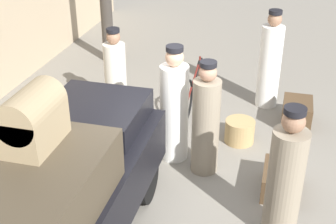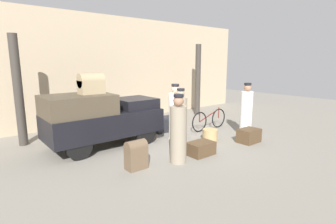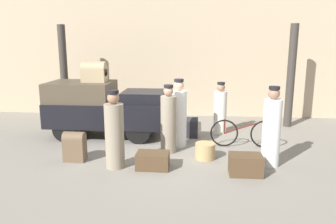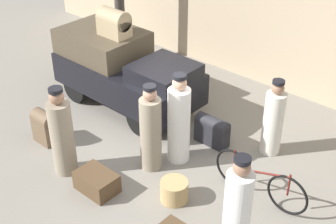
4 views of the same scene
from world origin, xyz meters
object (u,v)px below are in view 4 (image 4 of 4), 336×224
porter_lifting_near_truck (273,121)px  suitcase_tan_flat (212,130)px  bicycle (259,181)px  porter_with_bicycle (237,213)px  truck (124,69)px  porter_standing_middle (151,131)px  porter_carrying_trunk (179,122)px  trunk_large_brown (45,126)px  trunk_on_truck_roof (114,23)px  wicker_basket (174,191)px  trunk_umber_medium (97,182)px  conductor_in_dark_uniform (62,135)px

porter_lifting_near_truck → suitcase_tan_flat: size_ratio=2.26×
bicycle → porter_with_bicycle: bearing=-73.2°
truck → porter_standing_middle: bearing=-32.4°
porter_carrying_trunk → trunk_large_brown: porter_carrying_trunk is taller
bicycle → porter_standing_middle: bearing=-163.8°
porter_lifting_near_truck → trunk_on_truck_roof: (-3.78, -0.61, 1.22)m
porter_carrying_trunk → suitcase_tan_flat: porter_carrying_trunk is taller
wicker_basket → trunk_on_truck_roof: 4.11m
truck → wicker_basket: (3.04, -1.75, -0.72)m
trunk_large_brown → trunk_umber_medium: trunk_large_brown is taller
porter_with_bicycle → suitcase_tan_flat: porter_with_bicycle is taller
trunk_umber_medium → trunk_on_truck_roof: size_ratio=1.05×
wicker_basket → porter_standing_middle: bearing=155.9°
truck → porter_standing_middle: (2.09, -1.33, -0.11)m
trunk_umber_medium → porter_standing_middle: bearing=77.3°
trunk_umber_medium → suitcase_tan_flat: bearing=75.2°
truck → wicker_basket: 3.58m
porter_standing_middle → trunk_large_brown: bearing=-159.0°
truck → bicycle: bearing=-10.2°
truck → porter_lifting_near_truck: 3.61m
truck → porter_lifting_near_truck: truck is taller
bicycle → trunk_umber_medium: bicycle is taller
porter_carrying_trunk → truck: bearing=161.1°
bicycle → trunk_on_truck_roof: (-4.35, 0.74, 1.57)m
truck → trunk_large_brown: size_ratio=4.76×
truck → trunk_large_brown: 2.24m
trunk_on_truck_roof → conductor_in_dark_uniform: bearing=-64.3°
porter_lifting_near_truck → trunk_large_brown: bearing=-142.8°
truck → bicycle: 4.22m
conductor_in_dark_uniform → trunk_umber_medium: size_ratio=2.42×
truck → trunk_umber_medium: size_ratio=4.66×
bicycle → trunk_large_brown: 4.46m
porter_standing_middle → suitcase_tan_flat: bearing=73.5°
bicycle → trunk_large_brown: bicycle is taller
porter_carrying_trunk → suitcase_tan_flat: size_ratio=2.61×
porter_with_bicycle → trunk_large_brown: 4.66m
bicycle → porter_standing_middle: porter_standing_middle is taller
trunk_on_truck_roof → truck: bearing=-0.0°
conductor_in_dark_uniform → trunk_on_truck_roof: 3.00m
porter_lifting_near_truck → truck: bearing=-170.3°
truck → porter_standing_middle: size_ratio=1.95×
porter_with_bicycle → porter_carrying_trunk: 2.55m
bicycle → porter_carrying_trunk: (-1.79, -0.06, 0.46)m
truck → porter_carrying_trunk: size_ratio=1.85×
truck → bicycle: truck is taller
truck → conductor_in_dark_uniform: bearing=-68.8°
porter_standing_middle → trunk_on_truck_roof: (-2.33, 1.33, 1.15)m
trunk_umber_medium → porter_with_bicycle: bearing=8.4°
porter_standing_middle → trunk_large_brown: porter_standing_middle is taller
truck → trunk_umber_medium: (1.83, -2.48, -0.73)m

